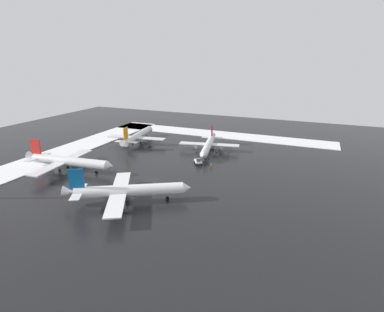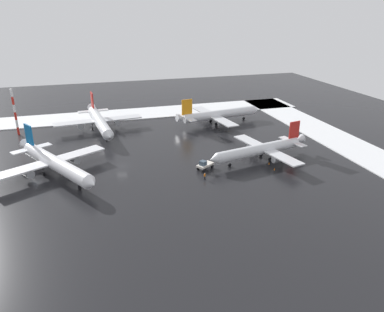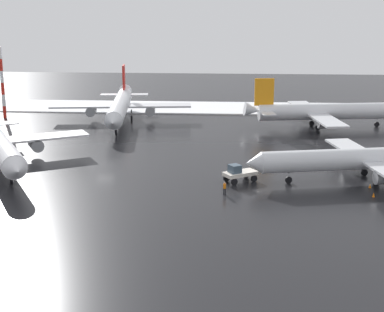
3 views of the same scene
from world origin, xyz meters
TOP-DOWN VIEW (x-y plane):
  - ground_plane at (0.00, 0.00)m, footprint 240.00×240.00m
  - snow_bank_far at (0.00, -50.00)m, footprint 152.00×16.00m
  - airplane_distant_tail at (-36.64, 5.99)m, footprint 30.79×25.78m
  - airplane_foreground_jet at (3.48, -31.92)m, footprint 29.23×35.14m
  - airplane_far_rear at (-37.47, -29.30)m, footprint 33.18×27.68m
  - pushback_tug at (-20.22, 7.81)m, footprint 5.06×4.33m
  - ground_crew_beside_wing at (-18.36, 13.60)m, footprint 0.36×0.36m
  - antenna_mast at (29.15, -35.71)m, footprint 0.70×0.70m
  - traffic_cone_near_nose at (-37.18, 13.24)m, footprint 0.36×0.36m
  - traffic_cone_mid_line at (-37.59, 9.42)m, footprint 0.36×0.36m

SIDE VIEW (x-z plane):
  - ground_plane at x=0.00m, z-range 0.00..0.00m
  - snow_bank_far at x=0.00m, z-range 0.00..0.27m
  - traffic_cone_near_nose at x=-37.18m, z-range 0.00..0.55m
  - traffic_cone_mid_line at x=-37.59m, z-range 0.00..0.55m
  - ground_crew_beside_wing at x=-18.36m, z-range 0.12..1.83m
  - pushback_tug at x=-20.22m, z-range 0.03..2.53m
  - airplane_distant_tail at x=-36.64m, z-range -1.56..7.65m
  - airplane_far_rear at x=-37.47m, z-range -1.67..8.20m
  - airplane_foreground_jet at x=3.48m, z-range -1.77..8.66m
  - antenna_mast at x=29.15m, z-range 0.00..14.95m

